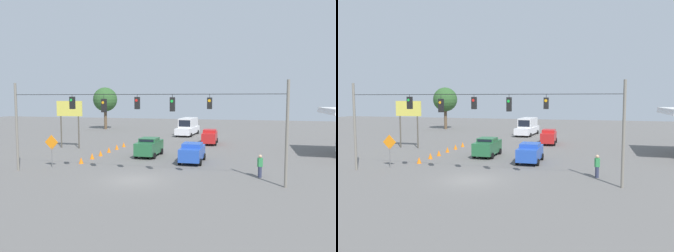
% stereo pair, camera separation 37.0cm
% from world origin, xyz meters
% --- Properties ---
extents(ground_plane, '(140.00, 140.00, 0.00)m').
position_xyz_m(ground_plane, '(0.00, 0.00, 0.00)').
color(ground_plane, '#605E5B').
extents(overhead_signal_span, '(21.17, 0.38, 7.20)m').
position_xyz_m(overhead_signal_span, '(0.09, -0.67, 4.61)').
color(overhead_signal_span, slate).
rests_on(overhead_signal_span, ground_plane).
extents(sedan_green_withflow_mid, '(2.12, 4.34, 1.92)m').
position_xyz_m(sedan_green_withflow_mid, '(1.97, -9.72, 1.00)').
color(sedan_green_withflow_mid, '#236038').
rests_on(sedan_green_withflow_mid, ground_plane).
extents(sedan_blue_crossing_near, '(2.14, 4.33, 1.82)m').
position_xyz_m(sedan_blue_crossing_near, '(-2.90, -7.67, 0.95)').
color(sedan_blue_crossing_near, '#234CB2').
rests_on(sedan_blue_crossing_near, ground_plane).
extents(sedan_red_oncoming_deep, '(2.13, 4.64, 1.90)m').
position_xyz_m(sedan_red_oncoming_deep, '(-2.95, -20.40, 0.99)').
color(sedan_red_oncoming_deep, red).
rests_on(sedan_red_oncoming_deep, ground_plane).
extents(box_truck_white_withflow_deep, '(2.89, 7.48, 2.78)m').
position_xyz_m(box_truck_white_withflow_deep, '(1.77, -29.94, 1.38)').
color(box_truck_white_withflow_deep, silver).
rests_on(box_truck_white_withflow_deep, ground_plane).
extents(traffic_cone_nearest, '(0.43, 0.43, 0.60)m').
position_xyz_m(traffic_cone_nearest, '(6.86, -4.52, 0.30)').
color(traffic_cone_nearest, orange).
rests_on(traffic_cone_nearest, ground_plane).
extents(traffic_cone_second, '(0.43, 0.43, 0.60)m').
position_xyz_m(traffic_cone_second, '(6.95, -6.84, 0.30)').
color(traffic_cone_second, orange).
rests_on(traffic_cone_second, ground_plane).
extents(traffic_cone_third, '(0.43, 0.43, 0.60)m').
position_xyz_m(traffic_cone_third, '(6.90, -8.59, 0.30)').
color(traffic_cone_third, orange).
rests_on(traffic_cone_third, ground_plane).
extents(traffic_cone_fourth, '(0.43, 0.43, 0.60)m').
position_xyz_m(traffic_cone_fourth, '(7.01, -10.89, 0.30)').
color(traffic_cone_fourth, orange).
rests_on(traffic_cone_fourth, ground_plane).
extents(traffic_cone_fifth, '(0.43, 0.43, 0.60)m').
position_xyz_m(traffic_cone_fifth, '(7.00, -13.04, 0.30)').
color(traffic_cone_fifth, orange).
rests_on(traffic_cone_fifth, ground_plane).
extents(traffic_cone_farthest, '(0.43, 0.43, 0.60)m').
position_xyz_m(traffic_cone_farthest, '(6.95, -15.11, 0.30)').
color(traffic_cone_farthest, orange).
rests_on(traffic_cone_farthest, ground_plane).
extents(roadside_billboard, '(3.35, 0.16, 5.65)m').
position_xyz_m(roadside_billboard, '(12.88, -12.73, 4.14)').
color(roadside_billboard, '#4C473D').
rests_on(roadside_billboard, ground_plane).
extents(work_zone_sign, '(1.27, 0.06, 2.84)m').
position_xyz_m(work_zone_sign, '(8.41, -2.34, 1.99)').
color(work_zone_sign, slate).
rests_on(work_zone_sign, ground_plane).
extents(pedestrian, '(0.40, 0.28, 1.75)m').
position_xyz_m(pedestrian, '(-8.88, -3.12, 0.88)').
color(pedestrian, '#2D334C').
rests_on(pedestrian, ground_plane).
extents(tree_horizon_left, '(4.61, 4.61, 8.05)m').
position_xyz_m(tree_horizon_left, '(19.13, -35.98, 5.69)').
color(tree_horizon_left, brown).
rests_on(tree_horizon_left, ground_plane).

